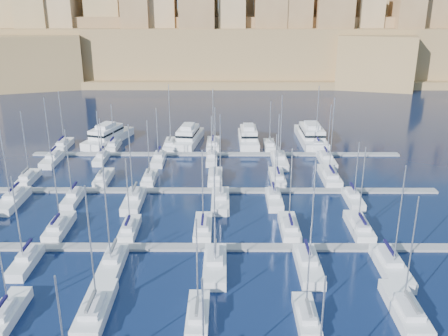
{
  "coord_description": "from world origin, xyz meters",
  "views": [
    {
      "loc": [
        2.3,
        -77.08,
        36.03
      ],
      "look_at": [
        1.95,
        6.0,
        6.16
      ],
      "focal_mm": 40.0,
      "sensor_mm": 36.0,
      "label": 1
    }
  ],
  "objects_px": {
    "sailboat_4": "(306,316)",
    "sailboat_2": "(95,309)",
    "motor_yacht_d": "(311,135)",
    "motor_yacht_a": "(108,136)",
    "motor_yacht_b": "(188,137)",
    "motor_yacht_c": "(248,137)"
  },
  "relations": [
    {
      "from": "sailboat_4",
      "to": "motor_yacht_d",
      "type": "height_order",
      "value": "sailboat_4"
    },
    {
      "from": "sailboat_4",
      "to": "motor_yacht_a",
      "type": "xyz_separation_m",
      "value": [
        -38.65,
        70.89,
        1.01
      ]
    },
    {
      "from": "motor_yacht_a",
      "to": "motor_yacht_d",
      "type": "distance_m",
      "value": 50.66
    },
    {
      "from": "motor_yacht_a",
      "to": "motor_yacht_d",
      "type": "bearing_deg",
      "value": 0.88
    },
    {
      "from": "motor_yacht_a",
      "to": "motor_yacht_d",
      "type": "xyz_separation_m",
      "value": [
        50.65,
        0.78,
        0.0
      ]
    },
    {
      "from": "sailboat_4",
      "to": "motor_yacht_b",
      "type": "bearing_deg",
      "value": 104.77
    },
    {
      "from": "motor_yacht_a",
      "to": "motor_yacht_b",
      "type": "distance_m",
      "value": 20.14
    },
    {
      "from": "motor_yacht_d",
      "to": "motor_yacht_a",
      "type": "bearing_deg",
      "value": -179.12
    },
    {
      "from": "sailboat_4",
      "to": "sailboat_2",
      "type": "bearing_deg",
      "value": 176.92
    },
    {
      "from": "motor_yacht_b",
      "to": "motor_yacht_c",
      "type": "bearing_deg",
      "value": -1.55
    },
    {
      "from": "sailboat_2",
      "to": "motor_yacht_c",
      "type": "bearing_deg",
      "value": 73.13
    },
    {
      "from": "sailboat_2",
      "to": "sailboat_4",
      "type": "height_order",
      "value": "sailboat_2"
    },
    {
      "from": "motor_yacht_b",
      "to": "motor_yacht_a",
      "type": "bearing_deg",
      "value": 178.19
    },
    {
      "from": "motor_yacht_a",
      "to": "motor_yacht_b",
      "type": "xyz_separation_m",
      "value": [
        20.13,
        -0.64,
        0.0
      ]
    },
    {
      "from": "motor_yacht_b",
      "to": "motor_yacht_d",
      "type": "xyz_separation_m",
      "value": [
        30.53,
        1.41,
        0.0
      ]
    },
    {
      "from": "motor_yacht_b",
      "to": "motor_yacht_d",
      "type": "bearing_deg",
      "value": 2.65
    },
    {
      "from": "sailboat_2",
      "to": "motor_yacht_c",
      "type": "relative_size",
      "value": 1.08
    },
    {
      "from": "motor_yacht_b",
      "to": "motor_yacht_d",
      "type": "distance_m",
      "value": 30.56
    },
    {
      "from": "sailboat_2",
      "to": "motor_yacht_c",
      "type": "xyz_separation_m",
      "value": [
        20.78,
        68.54,
        0.95
      ]
    },
    {
      "from": "sailboat_2",
      "to": "motor_yacht_a",
      "type": "distance_m",
      "value": 71.0
    },
    {
      "from": "motor_yacht_b",
      "to": "motor_yacht_d",
      "type": "height_order",
      "value": "same"
    },
    {
      "from": "motor_yacht_d",
      "to": "sailboat_2",
      "type": "bearing_deg",
      "value": -117.43
    }
  ]
}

